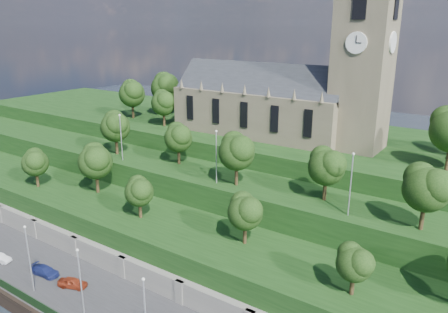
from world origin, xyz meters
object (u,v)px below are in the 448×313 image
Objects in this scene: car_left at (73,283)px; car_right at (45,271)px; church at (285,95)px; car_middle at (0,258)px.

car_right is at bearing 71.52° from car_left.
church is 11.13× the size of car_middle.
car_middle is (-23.27, -42.05, -19.95)m from church.
car_middle is (-13.92, -1.92, -0.08)m from car_left.
car_left is 0.89× the size of car_right.
car_left reaches higher than car_right.
car_middle is at bearing 95.27° from car_right.
church is at bearing -42.76° from car_middle.
car_left is at bearing -92.46° from car_right.
car_right is (8.41, 1.61, 0.05)m from car_middle.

